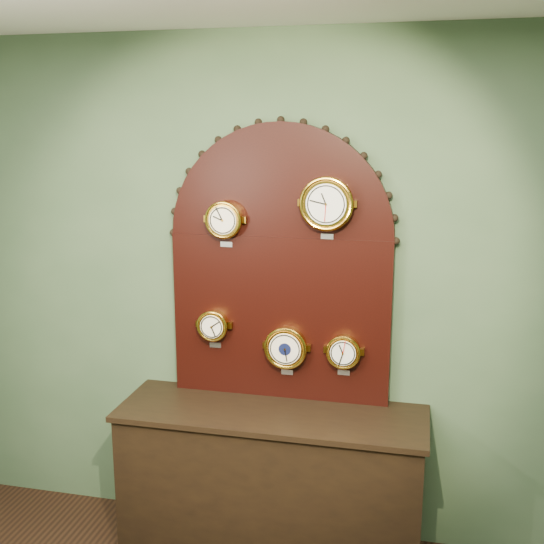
% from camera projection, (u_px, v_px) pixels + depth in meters
% --- Properties ---
extents(wall_back, '(4.00, 0.00, 4.00)m').
position_uv_depth(wall_back, '(282.00, 294.00, 3.65)').
color(wall_back, '#415A3E').
rests_on(wall_back, ground).
extents(shop_counter, '(1.60, 0.50, 0.80)m').
position_uv_depth(shop_counter, '(271.00, 484.00, 3.61)').
color(shop_counter, black).
rests_on(shop_counter, ground_plane).
extents(display_board, '(1.26, 0.06, 1.53)m').
position_uv_depth(display_board, '(280.00, 256.00, 3.55)').
color(display_board, black).
rests_on(display_board, shop_counter).
extents(roman_clock, '(0.20, 0.08, 0.25)m').
position_uv_depth(roman_clock, '(224.00, 220.00, 3.51)').
color(roman_clock, gold).
rests_on(roman_clock, display_board).
extents(arabic_clock, '(0.28, 0.08, 0.33)m').
position_uv_depth(arabic_clock, '(327.00, 204.00, 3.37)').
color(arabic_clock, gold).
rests_on(arabic_clock, display_board).
extents(hygrometer, '(0.17, 0.08, 0.23)m').
position_uv_depth(hygrometer, '(213.00, 325.00, 3.66)').
color(hygrometer, gold).
rests_on(hygrometer, display_board).
extents(barometer, '(0.24, 0.08, 0.29)m').
position_uv_depth(barometer, '(286.00, 347.00, 3.58)').
color(barometer, gold).
rests_on(barometer, display_board).
extents(tide_clock, '(0.18, 0.08, 0.24)m').
position_uv_depth(tide_clock, '(344.00, 351.00, 3.52)').
color(tide_clock, gold).
rests_on(tide_clock, display_board).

